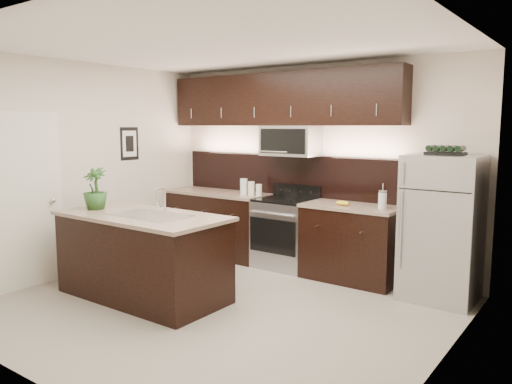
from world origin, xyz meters
TOP-DOWN VIEW (x-y plane):
  - ground at (0.00, 0.00)m, footprint 4.50×4.50m
  - room_walls at (-0.11, -0.04)m, footprint 4.52×4.02m
  - counter_run at (-0.46, 1.69)m, footprint 3.51×0.65m
  - upper_fixtures at (-0.43, 1.84)m, footprint 3.49×0.40m
  - island at (-0.88, -0.24)m, footprint 1.96×0.96m
  - sink_faucet at (-0.73, -0.23)m, footprint 0.84×0.50m
  - refrigerator at (1.80, 1.63)m, footprint 0.77×0.69m
  - wine_rack at (1.80, 1.63)m, footprint 0.39×0.24m
  - plant at (-1.56, -0.34)m, footprint 0.34×0.34m
  - canisters at (-0.82, 1.65)m, footprint 0.34×0.12m
  - french_press at (1.11, 1.64)m, footprint 0.10×0.10m
  - bananas at (0.59, 1.61)m, footprint 0.20×0.17m

SIDE VIEW (x-z plane):
  - ground at x=0.00m, z-range 0.00..0.00m
  - counter_run at x=-0.46m, z-range 0.00..0.94m
  - island at x=-0.88m, z-range 0.00..0.94m
  - refrigerator at x=1.80m, z-range 0.00..1.59m
  - sink_faucet at x=-0.73m, z-range 0.81..1.10m
  - bananas at x=0.59m, z-range 0.94..1.00m
  - canisters at x=-0.82m, z-range 0.93..1.15m
  - french_press at x=1.11m, z-range 0.90..1.19m
  - plant at x=-1.56m, z-range 0.94..1.42m
  - wine_rack at x=1.80m, z-range 1.59..1.68m
  - room_walls at x=-0.11m, z-range 0.34..3.05m
  - upper_fixtures at x=-0.43m, z-range 1.31..2.97m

